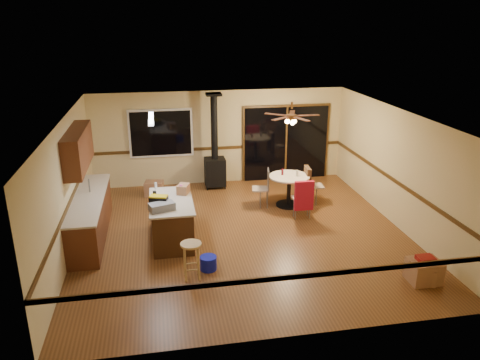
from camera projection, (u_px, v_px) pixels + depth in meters
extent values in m
plane|color=brown|center=(242.00, 234.00, 10.17)|extent=(7.00, 7.00, 0.00)
plane|color=silver|center=(243.00, 116.00, 9.30)|extent=(7.00, 7.00, 0.00)
plane|color=#CEBB83|center=(220.00, 137.00, 12.98)|extent=(7.00, 0.00, 7.00)
plane|color=#CEBB83|center=(289.00, 259.00, 6.48)|extent=(7.00, 0.00, 7.00)
plane|color=#CEBB83|center=(67.00, 188.00, 9.15)|extent=(0.00, 7.00, 7.00)
plane|color=#CEBB83|center=(398.00, 169.00, 10.32)|extent=(0.00, 7.00, 7.00)
cube|color=black|center=(161.00, 133.00, 12.60)|extent=(1.72, 0.10, 1.32)
cube|color=black|center=(286.00, 143.00, 13.34)|extent=(2.52, 0.10, 2.10)
cube|color=#552915|center=(91.00, 218.00, 9.95)|extent=(0.60, 3.00, 0.86)
cube|color=#C3B297|center=(88.00, 198.00, 9.80)|extent=(0.64, 3.04, 0.04)
cube|color=#552915|center=(78.00, 149.00, 9.63)|extent=(0.35, 2.00, 0.80)
cube|color=#412410|center=(172.00, 221.00, 9.77)|extent=(0.80, 1.60, 0.86)
cube|color=#C3B297|center=(171.00, 201.00, 9.62)|extent=(0.88, 1.68, 0.04)
cube|color=black|center=(215.00, 172.00, 12.81)|extent=(0.55, 0.50, 0.75)
cylinder|color=black|center=(214.00, 127.00, 12.39)|extent=(0.18, 0.18, 1.77)
cylinder|color=brown|center=(292.00, 117.00, 10.98)|extent=(0.24, 0.24, 0.10)
cylinder|color=brown|center=(292.00, 105.00, 10.89)|extent=(0.05, 0.05, 0.16)
sphere|color=#FFD88C|center=(291.00, 122.00, 11.02)|extent=(0.16, 0.16, 0.16)
cube|color=white|center=(151.00, 119.00, 9.29)|extent=(0.10, 1.20, 0.04)
cube|color=slate|center=(162.00, 207.00, 9.11)|extent=(0.54, 0.41, 0.15)
cube|color=black|center=(159.00, 201.00, 9.30)|extent=(0.39, 0.28, 0.20)
cube|color=gold|center=(158.00, 196.00, 9.27)|extent=(0.38, 0.27, 0.03)
cube|color=#926341|center=(183.00, 189.00, 9.97)|extent=(0.31, 0.36, 0.20)
cylinder|color=black|center=(155.00, 197.00, 9.46)|extent=(0.08, 0.08, 0.25)
cylinder|color=#D84C8C|center=(181.00, 190.00, 9.90)|extent=(0.09, 0.09, 0.22)
cylinder|color=white|center=(156.00, 186.00, 10.21)|extent=(0.06, 0.06, 0.16)
cylinder|color=tan|center=(192.00, 261.00, 8.38)|extent=(0.48, 0.48, 0.69)
cylinder|color=#0D15BA|center=(208.00, 263.00, 8.72)|extent=(0.39, 0.39, 0.26)
cylinder|color=black|center=(288.00, 204.00, 11.72)|extent=(0.62, 0.62, 0.04)
cylinder|color=black|center=(289.00, 191.00, 11.60)|extent=(0.10, 0.10, 0.70)
cylinder|color=#C3B297|center=(289.00, 177.00, 11.47)|extent=(0.99, 0.99, 0.04)
cylinder|color=#590C14|center=(282.00, 172.00, 11.51)|extent=(0.06, 0.06, 0.15)
cylinder|color=beige|center=(297.00, 173.00, 11.43)|extent=(0.07, 0.07, 0.15)
cube|color=tan|center=(260.00, 189.00, 11.55)|extent=(0.47, 0.47, 0.03)
cube|color=slate|center=(268.00, 179.00, 11.47)|extent=(0.11, 0.40, 0.50)
cube|color=tan|center=(301.00, 198.00, 10.94)|extent=(0.41, 0.41, 0.03)
cube|color=slate|center=(304.00, 191.00, 10.68)|extent=(0.40, 0.04, 0.50)
cube|color=#B71428|center=(304.00, 196.00, 10.70)|extent=(0.44, 0.11, 0.70)
cube|color=tan|center=(315.00, 186.00, 11.74)|extent=(0.44, 0.44, 0.03)
cube|color=slate|center=(308.00, 177.00, 11.64)|extent=(0.07, 0.40, 0.50)
cube|color=#432D19|center=(307.00, 181.00, 11.68)|extent=(0.14, 0.45, 0.70)
cube|color=#926341|center=(154.00, 188.00, 12.32)|extent=(0.53, 0.46, 0.38)
cube|color=#926341|center=(424.00, 271.00, 8.30)|extent=(0.54, 0.46, 0.41)
cube|color=#926341|center=(425.00, 275.00, 8.29)|extent=(0.48, 0.45, 0.30)
cube|color=maroon|center=(426.00, 259.00, 8.22)|extent=(0.29, 0.24, 0.08)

